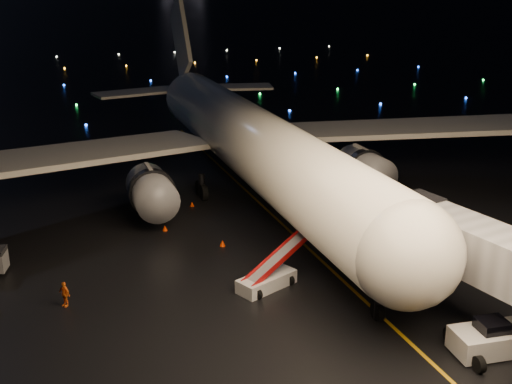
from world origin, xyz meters
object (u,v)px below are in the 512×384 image
airliner (241,98)px  pushback_tug (491,336)px  crew_c (64,294)px  belt_loader (267,267)px

airliner → pushback_tug: airliner is taller
pushback_tug → crew_c: 25.95m
pushback_tug → crew_c: pushback_tug is taller
pushback_tug → belt_loader: 14.74m
airliner → pushback_tug: bearing=-82.9°
airliner → belt_loader: (-5.27, -21.47, -7.55)m
belt_loader → airliner: bearing=52.9°
belt_loader → pushback_tug: bearing=-75.5°
airliner → crew_c: airliner is taller
airliner → crew_c: (-18.34, -19.53, -8.20)m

